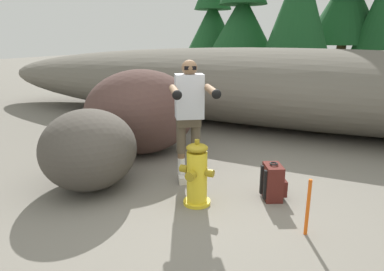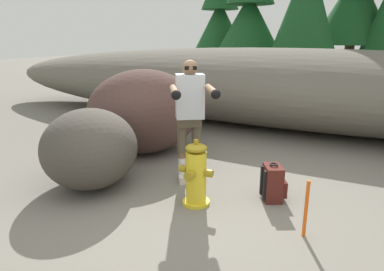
# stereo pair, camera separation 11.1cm
# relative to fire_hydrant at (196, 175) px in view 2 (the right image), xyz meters

# --- Properties ---
(ground_plane) EXTENTS (56.00, 56.00, 0.04)m
(ground_plane) POSITION_rel_fire_hydrant_xyz_m (0.00, -0.02, -0.39)
(ground_plane) COLOR slate
(dirt_embankment) EXTENTS (16.27, 3.20, 1.71)m
(dirt_embankment) POSITION_rel_fire_hydrant_xyz_m (0.00, 4.38, 0.48)
(dirt_embankment) COLOR #666056
(dirt_embankment) RESTS_ON ground_plane
(fire_hydrant) EXTENTS (0.42, 0.37, 0.80)m
(fire_hydrant) POSITION_rel_fire_hydrant_xyz_m (0.00, 0.00, 0.00)
(fire_hydrant) COLOR yellow
(fire_hydrant) RESTS_ON ground_plane
(utility_worker) EXTENTS (0.86, 1.02, 1.66)m
(utility_worker) POSITION_rel_fire_hydrant_xyz_m (-0.36, 0.55, 0.68)
(utility_worker) COLOR beige
(utility_worker) RESTS_ON ground_plane
(spare_backpack) EXTENTS (0.36, 0.36, 0.47)m
(spare_backpack) POSITION_rel_fire_hydrant_xyz_m (0.79, 0.53, -0.15)
(spare_backpack) COLOR #511E19
(spare_backpack) RESTS_ON ground_plane
(boulder_large) EXTENTS (2.37, 2.39, 1.43)m
(boulder_large) POSITION_rel_fire_hydrant_xyz_m (-1.66, 1.36, 0.34)
(boulder_large) COLOR #4B3530
(boulder_large) RESTS_ON ground_plane
(boulder_mid) EXTENTS (1.78, 1.82, 1.05)m
(boulder_mid) POSITION_rel_fire_hydrant_xyz_m (-1.48, -0.15, 0.15)
(boulder_mid) COLOR #47423B
(boulder_mid) RESTS_ON ground_plane
(pine_tree_far_left) EXTENTS (2.30, 2.30, 4.83)m
(pine_tree_far_left) POSITION_rel_fire_hydrant_xyz_m (-3.97, 10.17, 2.30)
(pine_tree_far_left) COLOR #47331E
(pine_tree_far_left) RESTS_ON ground_plane
(pine_tree_left) EXTENTS (2.62, 2.62, 4.95)m
(pine_tree_left) POSITION_rel_fire_hydrant_xyz_m (-2.35, 8.99, 2.33)
(pine_tree_left) COLOR #47331E
(pine_tree_left) RESTS_ON ground_plane
(survey_stake) EXTENTS (0.04, 0.04, 0.60)m
(survey_stake) POSITION_rel_fire_hydrant_xyz_m (1.28, -0.14, -0.07)
(survey_stake) COLOR #E55914
(survey_stake) RESTS_ON ground_plane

